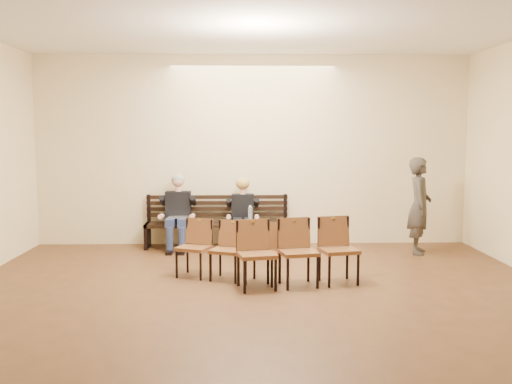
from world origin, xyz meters
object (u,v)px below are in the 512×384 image
passerby (420,198)px  chair_row_back (227,251)px  seated_woman (243,217)px  water_bottle (250,219)px  bag (273,238)px  chair_row_front (298,253)px  laptop (178,218)px  seated_man (178,213)px  bench (217,235)px

passerby → chair_row_back: passerby is taller
seated_woman → water_bottle: size_ratio=4.70×
bag → chair_row_front: bearing=-86.0°
chair_row_back → passerby: bearing=49.2°
laptop → bag: size_ratio=0.85×
seated_woman → chair_row_back: 2.19m
chair_row_back → chair_row_front: bearing=1.8°
water_bottle → chair_row_back: 1.95m
bag → chair_row_front: size_ratio=0.24×
seated_woman → passerby: bearing=-9.0°
seated_woman → laptop: seated_woman is taller
passerby → chair_row_front: 3.11m
passerby → seated_man: bearing=100.5°
passerby → bag: bearing=91.3°
chair_row_back → laptop: bearing=135.9°
chair_row_front → water_bottle: bearing=92.7°
bench → laptop: bearing=-159.6°
bench → bag: (1.03, 0.10, -0.08)m
chair_row_front → chair_row_back: 1.04m
bench → chair_row_back: size_ratio=1.73×
seated_man → seated_woman: (1.16, 0.00, -0.08)m
water_bottle → chair_row_front: size_ratio=0.15×
bench → chair_row_back: (0.25, -2.29, 0.19)m
seated_woman → chair_row_front: size_ratio=0.70×
bag → chair_row_front: chair_row_front is taller
seated_man → chair_row_front: seated_man is taller
bench → seated_woman: size_ratio=2.24×
bag → chair_row_back: chair_row_back is taller
bag → chair_row_back: size_ratio=0.27×
seated_woman → chair_row_back: bearing=-95.8°
bag → chair_row_front: (0.19, -2.75, 0.31)m
seated_woman → seated_man: bearing=180.0°
seated_man → bag: 1.81m
seated_man → seated_woman: seated_man is taller
bench → chair_row_back: 2.32m
water_bottle → seated_woman: bearing=116.1°
laptop → chair_row_front: bearing=-51.6°
bag → chair_row_back: bearing=-108.1°
seated_man → water_bottle: seated_man is taller
laptop → passerby: (4.18, -0.35, 0.38)m
bench → chair_row_front: 2.93m
bench → seated_man: size_ratio=1.97×
water_bottle → chair_row_back: (-0.35, -1.91, -0.15)m
water_bottle → chair_row_front: 2.35m
seated_man → chair_row_back: 2.38m
laptop → seated_man: bearing=99.6°
bench → chair_row_front: bearing=-65.2°
seated_man → water_bottle: bearing=-11.7°
water_bottle → passerby: 2.94m
seated_woman → water_bottle: seated_woman is taller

